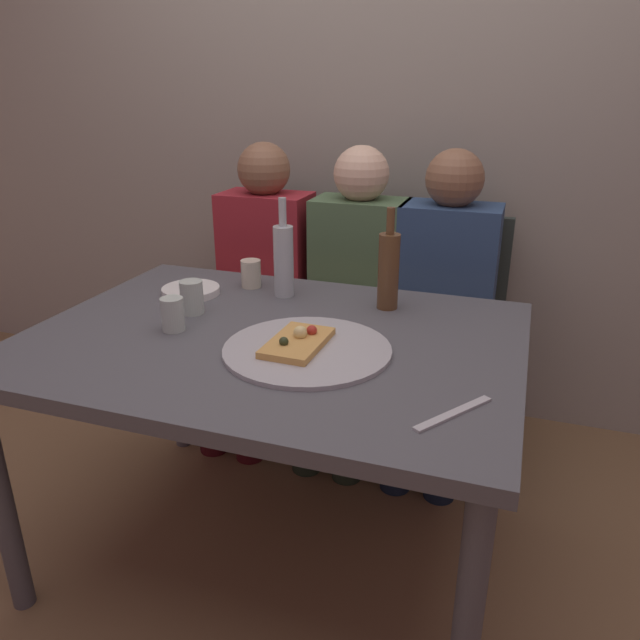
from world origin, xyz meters
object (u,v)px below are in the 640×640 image
chair_right (445,316)px  guest_by_wall (442,298)px  beer_bottle (284,259)px  chair_left (274,296)px  plate_stack (191,291)px  guest_in_sweater (258,278)px  wine_bottle (389,269)px  tumbler_far (251,274)px  wine_glass (173,314)px  dining_table (273,361)px  chair_middle (362,307)px  tumbler_near (192,297)px  table_knife (453,413)px  pizza_tray (307,350)px  pizza_slice_last (298,341)px  guest_in_beanie (352,288)px

chair_right → guest_by_wall: 0.20m
beer_bottle → chair_left: bearing=116.8°
plate_stack → guest_in_sweater: guest_in_sweater is taller
wine_bottle → plate_stack: bearing=-172.3°
beer_bottle → tumbler_far: 0.16m
wine_glass → guest_in_sweater: 0.82m
dining_table → chair_middle: size_ratio=1.48×
tumbler_near → plate_stack: size_ratio=0.54×
guest_in_sweater → guest_by_wall: size_ratio=1.00×
wine_bottle → table_knife: 0.65m
guest_in_sweater → wine_bottle: bearing=145.7°
chair_left → pizza_tray: bearing=118.0°
pizza_slice_last → chair_middle: (-0.09, 0.96, -0.25)m
pizza_tray → beer_bottle: bearing=119.8°
chair_middle → plate_stack: bearing=59.2°
tumbler_far → guest_in_beanie: 0.48m
wine_bottle → guest_in_beanie: (-0.23, 0.43, -0.22)m
wine_glass → chair_right: bearing=56.5°
wine_glass → chair_middle: size_ratio=0.10×
guest_in_sweater → guest_in_beanie: (0.40, 0.00, 0.00)m
chair_left → plate_stack: bearing=90.1°
wine_bottle → chair_right: wine_bottle is taller
pizza_slice_last → guest_by_wall: (0.26, 0.81, -0.12)m
dining_table → wine_bottle: size_ratio=4.33×
chair_middle → pizza_slice_last: bearing=95.2°
pizza_tray → pizza_slice_last: size_ratio=1.94×
wine_bottle → tumbler_near: 0.59m
tumbler_far → chair_middle: size_ratio=0.10×
wine_bottle → guest_in_sweater: bearing=145.7°
pizza_tray → tumbler_near: (-0.42, 0.15, 0.04)m
wine_glass → chair_middle: 1.03m
pizza_tray → guest_in_sweater: bearing=122.2°
dining_table → guest_in_sweater: size_ratio=1.14×
wine_bottle → wine_glass: wine_bottle is taller
pizza_tray → guest_by_wall: guest_by_wall is taller
wine_bottle → guest_by_wall: (0.11, 0.43, -0.22)m
beer_bottle → guest_in_sweater: 0.56m
chair_left → guest_in_beanie: 0.44m
chair_middle → chair_left: bearing=0.0°
pizza_slice_last → wine_glass: size_ratio=2.37×
beer_bottle → guest_in_beanie: guest_in_beanie is taller
dining_table → pizza_tray: 0.17m
pizza_tray → dining_table: bearing=150.4°
beer_bottle → chair_middle: (0.11, 0.58, -0.35)m
beer_bottle → wine_glass: beer_bottle is taller
beer_bottle → table_knife: (0.62, -0.58, -0.12)m
wine_bottle → wine_glass: (-0.52, -0.37, -0.07)m
chair_right → pizza_slice_last: bearing=75.1°
chair_middle → beer_bottle: bearing=79.6°
table_knife → beer_bottle: bearing=81.0°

